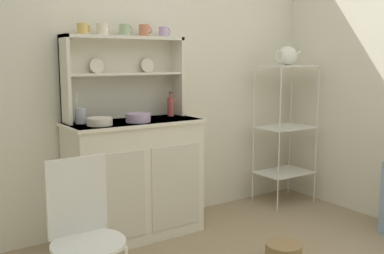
{
  "coord_description": "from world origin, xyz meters",
  "views": [
    {
      "loc": [
        -1.7,
        -1.55,
        1.33
      ],
      "look_at": [
        0.09,
        1.12,
        0.84
      ],
      "focal_mm": 41.48,
      "sensor_mm": 36.0,
      "label": 1
    }
  ],
  "objects": [
    {
      "name": "wall_back",
      "position": [
        0.0,
        1.62,
        1.25
      ],
      "size": [
        3.84,
        0.05,
        2.5
      ],
      "primitive_type": "cube",
      "color": "silver",
      "rests_on": "ground"
    },
    {
      "name": "utensil_jar",
      "position": [
        -0.63,
        1.45,
        0.94
      ],
      "size": [
        0.08,
        0.08,
        0.23
      ],
      "color": "#B2B7C6",
      "rests_on": "hutch_cabinet"
    },
    {
      "name": "bowl_floral_medium",
      "position": [
        -0.26,
        1.29,
        0.91
      ],
      "size": [
        0.18,
        0.18,
        0.06
      ],
      "primitive_type": "cylinder",
      "color": "#B79ECC",
      "rests_on": "hutch_cabinet"
    },
    {
      "name": "wire_chair",
      "position": [
        -0.98,
        0.47,
        0.52
      ],
      "size": [
        0.36,
        0.36,
        0.85
      ],
      "rotation": [
        0.0,
        0.0,
        0.03
      ],
      "color": "white",
      "rests_on": "ground"
    },
    {
      "name": "cup_terracotta_3",
      "position": [
        -0.1,
        1.49,
        1.54
      ],
      "size": [
        0.09,
        0.08,
        0.09
      ],
      "color": "#C67556",
      "rests_on": "hutch_shelf_unit"
    },
    {
      "name": "cup_gold_0",
      "position": [
        -0.58,
        1.49,
        1.54
      ],
      "size": [
        0.09,
        0.08,
        0.08
      ],
      "color": "#DBB760",
      "rests_on": "hutch_shelf_unit"
    },
    {
      "name": "jam_bottle",
      "position": [
        0.11,
        1.45,
        0.96
      ],
      "size": [
        0.05,
        0.05,
        0.19
      ],
      "color": "#B74C47",
      "rests_on": "hutch_cabinet"
    },
    {
      "name": "bakers_rack",
      "position": [
        1.26,
        1.32,
        0.77
      ],
      "size": [
        0.49,
        0.35,
        1.27
      ],
      "color": "silver",
      "rests_on": "ground"
    },
    {
      "name": "cup_sage_2",
      "position": [
        -0.26,
        1.49,
        1.54
      ],
      "size": [
        0.09,
        0.08,
        0.08
      ],
      "color": "#9EB78E",
      "rests_on": "hutch_shelf_unit"
    },
    {
      "name": "porcelain_teapot",
      "position": [
        1.25,
        1.32,
        1.36
      ],
      "size": [
        0.26,
        0.17,
        0.19
      ],
      "color": "white",
      "rests_on": "bakers_rack"
    },
    {
      "name": "cup_cream_1",
      "position": [
        -0.43,
        1.49,
        1.54
      ],
      "size": [
        0.1,
        0.08,
        0.08
      ],
      "color": "silver",
      "rests_on": "hutch_shelf_unit"
    },
    {
      "name": "floor_basket",
      "position": [
        0.35,
        0.42,
        0.06
      ],
      "size": [
        0.24,
        0.24,
        0.13
      ],
      "primitive_type": "cylinder",
      "color": "#93754C",
      "rests_on": "ground"
    },
    {
      "name": "bowl_mixing_large",
      "position": [
        -0.55,
        1.29,
        0.91
      ],
      "size": [
        0.17,
        0.17,
        0.05
      ],
      "primitive_type": "cylinder",
      "color": "silver",
      "rests_on": "hutch_cabinet"
    },
    {
      "name": "hutch_shelf_unit",
      "position": [
        -0.26,
        1.53,
        1.24
      ],
      "size": [
        0.94,
        0.18,
        0.62
      ],
      "color": "silver",
      "rests_on": "hutch_cabinet"
    },
    {
      "name": "cup_lilac_4",
      "position": [
        0.07,
        1.49,
        1.54
      ],
      "size": [
        0.09,
        0.07,
        0.08
      ],
      "color": "#B79ECC",
      "rests_on": "hutch_shelf_unit"
    },
    {
      "name": "hutch_cabinet",
      "position": [
        -0.26,
        1.37,
        0.45
      ],
      "size": [
        1.0,
        0.45,
        0.88
      ],
      "color": "silver",
      "rests_on": "ground"
    }
  ]
}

